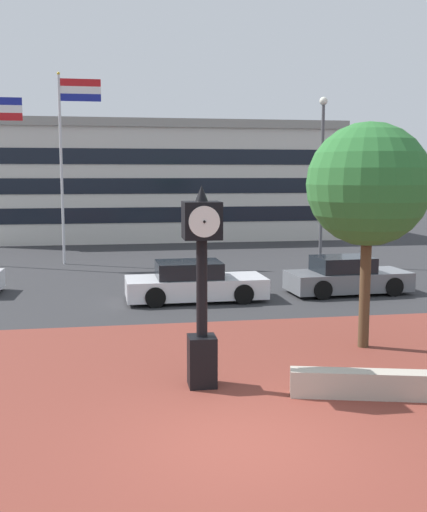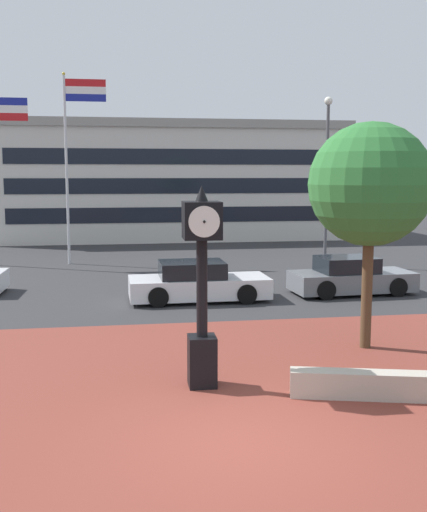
{
  "view_description": "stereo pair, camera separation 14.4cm",
  "coord_description": "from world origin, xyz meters",
  "px_view_note": "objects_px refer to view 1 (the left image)",
  "views": [
    {
      "loc": [
        -1.94,
        -8.87,
        4.08
      ],
      "look_at": [
        -0.03,
        2.43,
        2.56
      ],
      "focal_mm": 43.54,
      "sensor_mm": 36.0,
      "label": 1
    },
    {
      "loc": [
        -1.8,
        -8.89,
        4.08
      ],
      "look_at": [
        -0.03,
        2.43,
        2.56
      ],
      "focal_mm": 43.54,
      "sensor_mm": 36.0,
      "label": 2
    }
  ],
  "objects_px": {
    "civic_building": "(159,180)",
    "flagpole_secondary": "(66,150)",
    "plaza_tree": "(373,187)",
    "street_clock": "(202,281)",
    "car_street_mid": "(347,277)",
    "car_street_far": "(194,283)",
    "street_lamp_post": "(322,165)"
  },
  "relations": [
    {
      "from": "car_street_far",
      "to": "flagpole_secondary",
      "type": "height_order",
      "value": "flagpole_secondary"
    },
    {
      "from": "plaza_tree",
      "to": "street_lamp_post",
      "type": "distance_m",
      "value": 13.21
    },
    {
      "from": "street_clock",
      "to": "car_street_far",
      "type": "bearing_deg",
      "value": 84.26
    },
    {
      "from": "civic_building",
      "to": "flagpole_secondary",
      "type": "bearing_deg",
      "value": -109.04
    },
    {
      "from": "plaza_tree",
      "to": "flagpole_secondary",
      "type": "height_order",
      "value": "flagpole_secondary"
    },
    {
      "from": "street_clock",
      "to": "civic_building",
      "type": "relative_size",
      "value": 0.18
    },
    {
      "from": "street_clock",
      "to": "flagpole_secondary",
      "type": "xyz_separation_m",
      "value": [
        -3.52,
        17.26,
        3.09
      ]
    },
    {
      "from": "plaza_tree",
      "to": "car_street_far",
      "type": "relative_size",
      "value": 1.17
    },
    {
      "from": "car_street_mid",
      "to": "street_lamp_post",
      "type": "xyz_separation_m",
      "value": [
        1.31,
        6.47,
        3.9
      ]
    },
    {
      "from": "street_clock",
      "to": "flagpole_secondary",
      "type": "distance_m",
      "value": 17.89
    },
    {
      "from": "street_lamp_post",
      "to": "car_street_mid",
      "type": "bearing_deg",
      "value": -101.48
    },
    {
      "from": "street_clock",
      "to": "flagpole_secondary",
      "type": "height_order",
      "value": "flagpole_secondary"
    },
    {
      "from": "flagpole_secondary",
      "to": "plaza_tree",
      "type": "bearing_deg",
      "value": -62.5
    },
    {
      "from": "street_clock",
      "to": "street_lamp_post",
      "type": "xyz_separation_m",
      "value": [
        7.62,
        14.94,
        2.4
      ]
    },
    {
      "from": "street_clock",
      "to": "flagpole_secondary",
      "type": "relative_size",
      "value": 0.45
    },
    {
      "from": "car_street_mid",
      "to": "car_street_far",
      "type": "relative_size",
      "value": 0.94
    },
    {
      "from": "car_street_far",
      "to": "flagpole_secondary",
      "type": "relative_size",
      "value": 0.53
    },
    {
      "from": "car_street_mid",
      "to": "flagpole_secondary",
      "type": "xyz_separation_m",
      "value": [
        -9.82,
        8.8,
        4.59
      ]
    },
    {
      "from": "flagpole_secondary",
      "to": "civic_building",
      "type": "distance_m",
      "value": 16.52
    },
    {
      "from": "car_street_far",
      "to": "civic_building",
      "type": "xyz_separation_m",
      "value": [
        0.88,
        24.66,
        3.07
      ]
    },
    {
      "from": "street_clock",
      "to": "car_street_mid",
      "type": "height_order",
      "value": "street_clock"
    },
    {
      "from": "car_street_mid",
      "to": "civic_building",
      "type": "height_order",
      "value": "civic_building"
    },
    {
      "from": "street_clock",
      "to": "plaza_tree",
      "type": "bearing_deg",
      "value": 27.49
    },
    {
      "from": "plaza_tree",
      "to": "street_clock",
      "type": "bearing_deg",
      "value": -153.52
    },
    {
      "from": "plaza_tree",
      "to": "car_street_far",
      "type": "xyz_separation_m",
      "value": [
        -3.38,
        6.0,
        -3.2
      ]
    },
    {
      "from": "car_street_far",
      "to": "street_lamp_post",
      "type": "xyz_separation_m",
      "value": [
        6.65,
        6.78,
        3.89
      ]
    },
    {
      "from": "car_street_far",
      "to": "street_lamp_post",
      "type": "distance_m",
      "value": 10.26
    },
    {
      "from": "civic_building",
      "to": "street_lamp_post",
      "type": "height_order",
      "value": "street_lamp_post"
    },
    {
      "from": "civic_building",
      "to": "street_lamp_post",
      "type": "xyz_separation_m",
      "value": [
        5.77,
        -17.88,
        0.82
      ]
    },
    {
      "from": "car_street_mid",
      "to": "flagpole_secondary",
      "type": "relative_size",
      "value": 0.5
    },
    {
      "from": "plaza_tree",
      "to": "civic_building",
      "type": "bearing_deg",
      "value": 94.65
    },
    {
      "from": "plaza_tree",
      "to": "street_lamp_post",
      "type": "height_order",
      "value": "street_lamp_post"
    }
  ]
}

